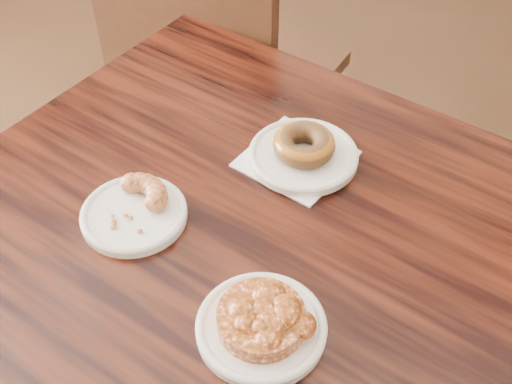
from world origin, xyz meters
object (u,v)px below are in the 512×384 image
at_px(chair_far, 234,75).
at_px(glazed_donut, 304,145).
at_px(cruller_fragment, 132,205).
at_px(apple_fritter, 261,317).
at_px(cafe_table, 230,364).

bearing_deg(chair_far, glazed_donut, 131.23).
relative_size(glazed_donut, cruller_fragment, 0.92).
relative_size(apple_fritter, cruller_fragment, 1.36).
distance_m(chair_far, glazed_donut, 0.75).
relative_size(cafe_table, chair_far, 0.97).
bearing_deg(chair_far, cruller_fragment, 111.19).
bearing_deg(chair_far, cafe_table, 120.58).
height_order(cafe_table, apple_fritter, apple_fritter).
xyz_separation_m(chair_far, apple_fritter, (0.46, -0.87, 0.33)).
bearing_deg(cruller_fragment, cafe_table, 13.55).
relative_size(glazed_donut, apple_fritter, 0.67).
bearing_deg(cafe_table, chair_far, 126.35).
height_order(cafe_table, cruller_fragment, cruller_fragment).
bearing_deg(cruller_fragment, glazed_donut, 50.27).
height_order(chair_far, glazed_donut, chair_far).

